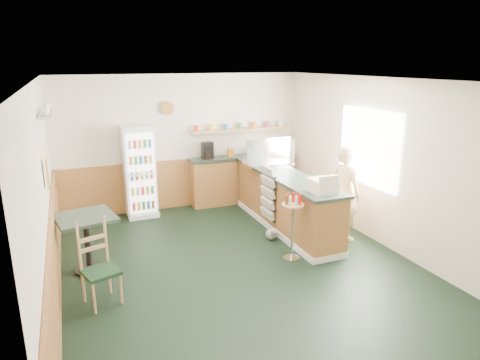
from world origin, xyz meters
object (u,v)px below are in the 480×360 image
cash_register (322,186)px  display_case (268,152)px  drinks_fridge (140,172)px  shopkeeper (345,193)px  cafe_chair (99,259)px  condiment_stand (293,217)px  cafe_table (87,232)px

cash_register → display_case: bearing=89.3°
display_case → cash_register: 1.89m
drinks_fridge → shopkeeper: 3.87m
drinks_fridge → cafe_chair: 3.13m
shopkeeper → cafe_chair: size_ratio=1.51×
shopkeeper → condiment_stand: size_ratio=1.57×
shopkeeper → drinks_fridge: bearing=38.1°
shopkeeper → cafe_chair: 4.04m
display_case → cafe_table: display_case is taller
display_case → cash_register: size_ratio=2.42×
display_case → condiment_stand: display_case is taller
cash_register → cafe_chair: size_ratio=0.35×
display_case → cash_register: bearing=-90.0°
shopkeeper → cafe_table: size_ratio=1.81×
cafe_table → display_case: bearing=18.5°
drinks_fridge → cafe_chair: bearing=-108.9°
cafe_table → cafe_chair: 0.88m
condiment_stand → cafe_table: condiment_stand is taller
condiment_stand → cafe_table: bearing=165.5°
drinks_fridge → display_case: 2.50m
display_case → cafe_chair: display_case is taller
cash_register → condiment_stand: 0.66m
condiment_stand → cafe_table: size_ratio=1.15×
cafe_chair → drinks_fridge: bearing=53.3°
shopkeeper → condiment_stand: 1.26m
drinks_fridge → condiment_stand: size_ratio=1.71×
cafe_table → cafe_chair: (0.10, -0.88, -0.04)m
display_case → shopkeeper: bearing=-65.3°
drinks_fridge → condiment_stand: (1.79, -2.82, -0.20)m
cash_register → cafe_table: (-3.40, 0.74, -0.52)m
cafe_table → cash_register: bearing=-12.3°
cash_register → cafe_table: size_ratio=0.42×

